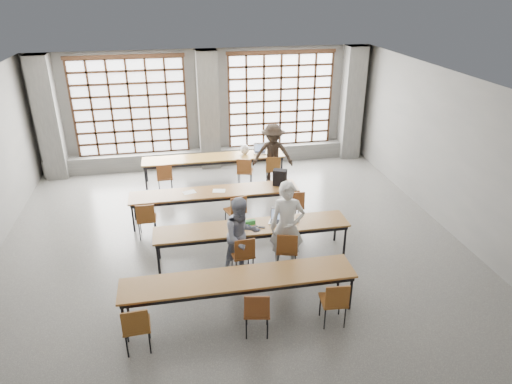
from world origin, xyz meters
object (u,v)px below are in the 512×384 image
Objects in this scene: chair_mid_centre at (237,209)px; chair_near_mid at (257,309)px; chair_back_right at (273,167)px; laptop_front at (278,218)px; chair_front_left at (243,252)px; laptop_back at (260,150)px; chair_front_right at (287,247)px; desk_row_b at (215,194)px; desk_row_c at (252,229)px; chair_back_left at (165,175)px; student_back at (273,154)px; phone at (262,227)px; student_female at (242,236)px; chair_near_left at (136,324)px; desk_row_d at (239,280)px; desk_row_a at (214,159)px; chair_near_right at (335,299)px; plastic_bag at (245,149)px; green_box at (249,222)px; chair_mid_right at (295,204)px; mouse at (297,221)px; student_male at (287,227)px; backpack at (280,178)px; chair_back_mid at (245,169)px; chair_mid_left at (146,217)px; red_pouch at (136,323)px.

chair_mid_centre and chair_near_mid have the same top height.
laptop_front is (-0.66, -3.39, 0.25)m from chair_back_right.
laptop_back reaches higher than chair_front_left.
desk_row_b is at bearing 115.08° from chair_front_right.
laptop_front is at bearing -96.07° from laptop_back.
chair_front_right is (0.58, -0.63, -0.13)m from desk_row_c.
desk_row_b is 4.55× the size of chair_front_right.
student_back reaches higher than chair_back_left.
chair_back_left is 6.77× the size of phone.
student_female is 4.41m from student_back.
desk_row_d is at bearing 20.36° from chair_near_left.
desk_row_d is (-0.19, -5.81, 0.00)m from desk_row_a.
chair_mid_centre and chair_near_right have the same top height.
desk_row_d is at bearing -96.28° from student_back.
laptop_front reaches higher than chair_front_right.
student_back is at bearing -38.16° from plastic_bag.
chair_mid_centre is at bearing 94.84° from green_box.
chair_near_mid is at bearing -73.57° from desk_row_d.
desk_row_c is 4.55× the size of chair_mid_centre.
plastic_bag is (-0.70, 0.55, 0.00)m from student_back.
desk_row_b is at bearing 160.73° from chair_mid_right.
desk_row_b is at bearing 129.44° from mouse.
backpack is at bearing 93.79° from student_male.
desk_row_d is at bearing -131.70° from mouse.
chair_front_right is (-0.65, -1.82, 0.00)m from chair_mid_right.
plastic_bag is (-0.40, 6.49, 0.34)m from chair_near_right.
green_box is (-1.29, -3.42, 0.24)m from chair_back_right.
chair_mid_right is 0.47× the size of student_male.
green_box is at bearing 47.70° from chair_near_left.
chair_near_right is 8.98× the size of mouse.
student_male reaches higher than chair_back_mid.
red_pouch is (-0.07, -3.44, -0.04)m from chair_mid_left.
chair_back_mid reaches higher than desk_row_b.
laptop_front is at bearing -88.58° from student_back.
plastic_bag is 1.43× the size of red_pouch.
chair_near_left reaches higher than red_pouch.
student_male is (2.77, -1.70, 0.39)m from chair_mid_left.
chair_front_left is (1.88, -1.83, 0.00)m from chair_mid_left.
backpack is at bearing 71.74° from chair_near_mid.
desk_row_d is at bearing -103.05° from chair_front_left.
laptop_front is 1.83m from backpack.
student_back reaches higher than red_pouch.
chair_mid_left is 1.00× the size of chair_front_left.
chair_front_left reaches higher than desk_row_c.
desk_row_c is at bearing -97.54° from plastic_bag.
chair_back_mid reaches higher than desk_row_c.
desk_row_c is at bearing 150.95° from phone.
student_male is at bearing -59.60° from chair_back_left.
phone is (-0.77, -0.08, -0.01)m from mouse.
mouse is at bearing -50.56° from desk_row_b.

